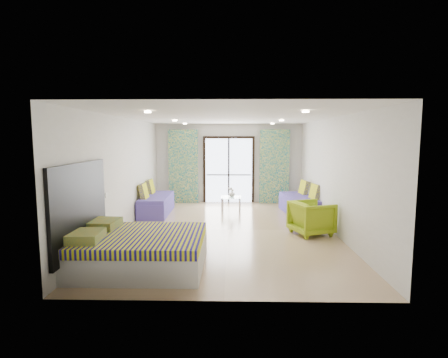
{
  "coord_description": "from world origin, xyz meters",
  "views": [
    {
      "loc": [
        0.09,
        -8.28,
        2.21
      ],
      "look_at": [
        -0.1,
        0.77,
        1.15
      ],
      "focal_mm": 28.0,
      "sensor_mm": 36.0,
      "label": 1
    }
  ],
  "objects_px": {
    "daybed_right": "(301,204)",
    "daybed_left": "(156,204)",
    "bed": "(139,250)",
    "coffee_table": "(231,198)",
    "armchair": "(312,216)"
  },
  "relations": [
    {
      "from": "daybed_right",
      "to": "armchair",
      "type": "height_order",
      "value": "daybed_right"
    },
    {
      "from": "armchair",
      "to": "coffee_table",
      "type": "bearing_deg",
      "value": 13.46
    },
    {
      "from": "daybed_left",
      "to": "coffee_table",
      "type": "xyz_separation_m",
      "value": [
        2.2,
        0.6,
        0.06
      ]
    },
    {
      "from": "bed",
      "to": "daybed_left",
      "type": "bearing_deg",
      "value": 98.46
    },
    {
      "from": "bed",
      "to": "daybed_right",
      "type": "bearing_deg",
      "value": 50.18
    },
    {
      "from": "armchair",
      "to": "daybed_left",
      "type": "bearing_deg",
      "value": 41.51
    },
    {
      "from": "daybed_right",
      "to": "coffee_table",
      "type": "relative_size",
      "value": 2.82
    },
    {
      "from": "coffee_table",
      "to": "armchair",
      "type": "height_order",
      "value": "armchair"
    },
    {
      "from": "bed",
      "to": "coffee_table",
      "type": "xyz_separation_m",
      "value": [
        1.56,
        4.89,
        0.06
      ]
    },
    {
      "from": "coffee_table",
      "to": "armchair",
      "type": "bearing_deg",
      "value": -55.7
    },
    {
      "from": "daybed_right",
      "to": "daybed_left",
      "type": "bearing_deg",
      "value": 172.35
    },
    {
      "from": "bed",
      "to": "armchair",
      "type": "distance_m",
      "value": 4.05
    },
    {
      "from": "bed",
      "to": "daybed_left",
      "type": "height_order",
      "value": "daybed_left"
    },
    {
      "from": "daybed_left",
      "to": "daybed_right",
      "type": "distance_m",
      "value": 4.23
    },
    {
      "from": "daybed_right",
      "to": "bed",
      "type": "bearing_deg",
      "value": -137.74
    }
  ]
}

